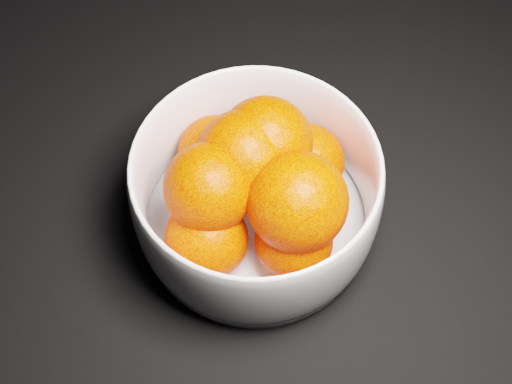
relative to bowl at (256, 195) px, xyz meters
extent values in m
cylinder|color=silver|center=(0.00, 0.00, -0.04)|extent=(0.19, 0.19, 0.01)
sphere|color=#FF3702|center=(0.05, 0.03, -0.01)|extent=(0.07, 0.07, 0.07)
sphere|color=#FF3702|center=(-0.03, 0.05, -0.01)|extent=(0.07, 0.07, 0.07)
sphere|color=#FF3702|center=(-0.05, -0.03, -0.01)|extent=(0.07, 0.07, 0.07)
sphere|color=#FF3702|center=(0.02, -0.04, -0.01)|extent=(0.06, 0.06, 0.06)
sphere|color=#FF3702|center=(0.01, 0.03, 0.03)|extent=(0.08, 0.08, 0.08)
sphere|color=#FF3702|center=(-0.04, -0.01, 0.03)|extent=(0.07, 0.07, 0.07)
sphere|color=#FF3702|center=(0.03, -0.03, 0.03)|extent=(0.08, 0.08, 0.08)
sphere|color=#FF3702|center=(-0.01, 0.02, 0.03)|extent=(0.08, 0.08, 0.08)
camera|label=1|loc=(-0.06, -0.30, 0.50)|focal=50.00mm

